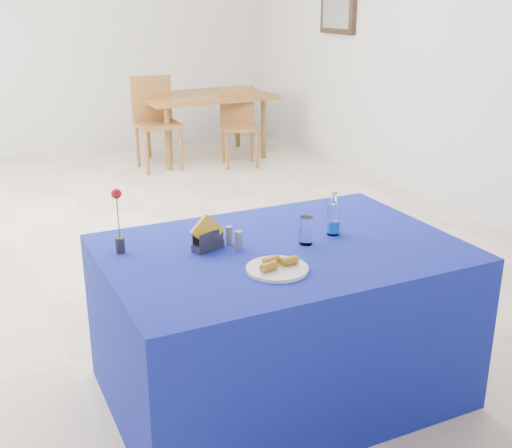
{
  "coord_description": "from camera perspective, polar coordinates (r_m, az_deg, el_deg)",
  "views": [
    {
      "loc": [
        -1.5,
        -4.63,
        1.83
      ],
      "look_at": [
        -0.39,
        -2.32,
        0.92
      ],
      "focal_mm": 45.0,
      "sensor_mm": 36.0,
      "label": 1
    }
  ],
  "objects": [
    {
      "name": "chair_bg_right",
      "position": [
        7.36,
        -1.57,
        9.22
      ],
      "size": [
        0.48,
        0.48,
        0.88
      ],
      "rotation": [
        0.0,
        0.0,
        -0.26
      ],
      "color": "brown",
      "rests_on": "floor"
    },
    {
      "name": "chair_bg_left",
      "position": [
        7.28,
        -8.96,
        9.48
      ],
      "size": [
        0.46,
        0.46,
        1.01
      ],
      "rotation": [
        0.0,
        0.0,
        -0.01
      ],
      "color": "brown",
      "rests_on": "floor"
    },
    {
      "name": "picture_art",
      "position": [
        7.37,
        7.16,
        18.43
      ],
      "size": [
        0.02,
        0.52,
        0.4
      ],
      "primitive_type": "cube",
      "color": "#998C66",
      "rests_on": "room_shell"
    },
    {
      "name": "pepper_shaker",
      "position": [
        2.93,
        -2.42,
        -1.02
      ],
      "size": [
        0.03,
        0.03,
        0.08
      ],
      "primitive_type": "cylinder",
      "color": "slate",
      "rests_on": "blue_table"
    },
    {
      "name": "water_bottle",
      "position": [
        3.06,
        6.89,
        0.35
      ],
      "size": [
        0.06,
        0.06,
        0.21
      ],
      "color": "white",
      "rests_on": "blue_table"
    },
    {
      "name": "floor",
      "position": [
        5.2,
        -7.13,
        -1.19
      ],
      "size": [
        7.0,
        7.0,
        0.0
      ],
      "primitive_type": "plane",
      "color": "beige",
      "rests_on": "ground"
    },
    {
      "name": "drinking_glass",
      "position": [
        2.93,
        4.47,
        -0.58
      ],
      "size": [
        0.06,
        0.06,
        0.13
      ],
      "primitive_type": "cylinder",
      "color": "white",
      "rests_on": "blue_table"
    },
    {
      "name": "rose_vase",
      "position": [
        2.86,
        -12.13,
        0.09
      ],
      "size": [
        0.05,
        0.05,
        0.29
      ],
      "color": "#232327",
      "rests_on": "blue_table"
    },
    {
      "name": "oak_table",
      "position": [
        7.66,
        -4.6,
        10.87
      ],
      "size": [
        1.54,
        1.02,
        0.76
      ],
      "color": "brown",
      "rests_on": "floor"
    },
    {
      "name": "plate",
      "position": [
        2.66,
        1.9,
        -4.01
      ],
      "size": [
        0.26,
        0.26,
        0.01
      ],
      "primitive_type": "cylinder",
      "color": "silver",
      "rests_on": "blue_table"
    },
    {
      "name": "napkin_holder",
      "position": [
        2.87,
        -4.31,
        -1.35
      ],
      "size": [
        0.16,
        0.11,
        0.17
      ],
      "color": "#333337",
      "rests_on": "blue_table"
    },
    {
      "name": "blue_table",
      "position": [
        3.08,
        2.22,
        -8.6
      ],
      "size": [
        1.6,
        1.1,
        0.76
      ],
      "color": "navy",
      "rests_on": "floor"
    },
    {
      "name": "picture_frame",
      "position": [
        7.39,
        7.33,
        18.42
      ],
      "size": [
        0.06,
        0.64,
        0.52
      ],
      "primitive_type": "cube",
      "color": "black",
      "rests_on": "room_shell"
    },
    {
      "name": "banana_pieces",
      "position": [
        2.66,
        1.87,
        -3.44
      ],
      "size": [
        0.18,
        0.1,
        0.04
      ],
      "color": "gold",
      "rests_on": "plate"
    },
    {
      "name": "salt_shaker",
      "position": [
        2.87,
        -1.55,
        -1.44
      ],
      "size": [
        0.03,
        0.03,
        0.08
      ],
      "primitive_type": "cylinder",
      "color": "slate",
      "rests_on": "blue_table"
    },
    {
      "name": "room_shell",
      "position": [
        4.87,
        -8.03,
        18.43
      ],
      "size": [
        7.0,
        7.0,
        7.0
      ],
      "color": "silver",
      "rests_on": "ground"
    }
  ]
}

